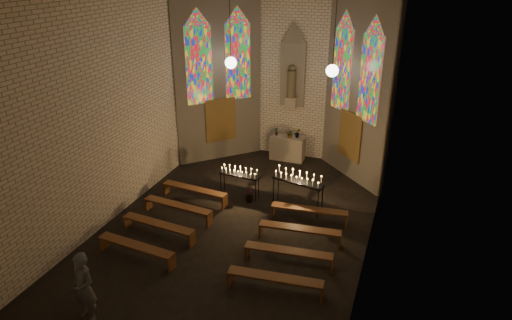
# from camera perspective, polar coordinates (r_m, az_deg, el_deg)

# --- Properties ---
(floor) EXTENTS (12.00, 12.00, 0.00)m
(floor) POSITION_cam_1_polar(r_m,az_deg,el_deg) (14.70, -2.12, -8.03)
(floor) COLOR black
(floor) RESTS_ON ground
(room) EXTENTS (8.22, 12.43, 7.00)m
(room) POSITION_cam_1_polar(r_m,az_deg,el_deg) (16.15, 2.17, 9.38)
(room) COLOR beige
(room) RESTS_ON ground
(altar) EXTENTS (1.40, 0.60, 1.00)m
(altar) POSITION_cam_1_polar(r_m,az_deg,el_deg) (19.07, 3.94, 1.49)
(altar) COLOR #AFA18F
(altar) RESTS_ON ground
(flower_vase_left) EXTENTS (0.19, 0.14, 0.34)m
(flower_vase_left) POSITION_cam_1_polar(r_m,az_deg,el_deg) (18.98, 2.56, 3.58)
(flower_vase_left) COLOR #4C723F
(flower_vase_left) RESTS_ON altar
(flower_vase_center) EXTENTS (0.32, 0.28, 0.35)m
(flower_vase_center) POSITION_cam_1_polar(r_m,az_deg,el_deg) (18.74, 4.30, 3.29)
(flower_vase_center) COLOR #4C723F
(flower_vase_center) RESTS_ON altar
(flower_vase_right) EXTENTS (0.28, 0.26, 0.41)m
(flower_vase_right) POSITION_cam_1_polar(r_m,az_deg,el_deg) (18.78, 5.23, 3.40)
(flower_vase_right) COLOR #4C723F
(flower_vase_right) RESTS_ON altar
(aisle_flower_pot) EXTENTS (0.29, 0.29, 0.48)m
(aisle_flower_pot) POSITION_cam_1_polar(r_m,az_deg,el_deg) (15.84, -0.80, -4.46)
(aisle_flower_pot) COLOR #4C723F
(aisle_flower_pot) RESTS_ON ground
(votive_stand_left) EXTENTS (1.46, 0.44, 1.06)m
(votive_stand_left) POSITION_cam_1_polar(r_m,az_deg,el_deg) (15.91, -2.09, -1.63)
(votive_stand_left) COLOR black
(votive_stand_left) RESTS_ON ground
(votive_stand_right) EXTENTS (1.83, 0.80, 1.30)m
(votive_stand_right) POSITION_cam_1_polar(r_m,az_deg,el_deg) (15.08, 5.28, -2.36)
(votive_stand_right) COLOR black
(votive_stand_right) RESTS_ON ground
(pew_left_0) EXTENTS (2.46, 0.57, 0.47)m
(pew_left_0) POSITION_cam_1_polar(r_m,az_deg,el_deg) (16.01, -7.70, -3.79)
(pew_left_0) COLOR #583219
(pew_left_0) RESTS_ON ground
(pew_right_0) EXTENTS (2.46, 0.57, 0.47)m
(pew_right_0) POSITION_cam_1_polar(r_m,az_deg,el_deg) (14.76, 6.67, -6.32)
(pew_right_0) COLOR #583219
(pew_right_0) RESTS_ON ground
(pew_left_1) EXTENTS (2.46, 0.57, 0.47)m
(pew_left_1) POSITION_cam_1_polar(r_m,az_deg,el_deg) (15.10, -9.76, -5.78)
(pew_left_1) COLOR #583219
(pew_left_1) RESTS_ON ground
(pew_right_1) EXTENTS (2.46, 0.57, 0.47)m
(pew_right_1) POSITION_cam_1_polar(r_m,az_deg,el_deg) (13.76, 5.48, -8.72)
(pew_right_1) COLOR #583219
(pew_right_1) RESTS_ON ground
(pew_left_2) EXTENTS (2.46, 0.57, 0.47)m
(pew_left_2) POSITION_cam_1_polar(r_m,az_deg,el_deg) (14.22, -12.11, -8.01)
(pew_left_2) COLOR #583219
(pew_left_2) RESTS_ON ground
(pew_right_2) EXTENTS (2.46, 0.57, 0.47)m
(pew_right_2) POSITION_cam_1_polar(r_m,az_deg,el_deg) (12.79, 4.07, -11.48)
(pew_right_2) COLOR #583219
(pew_right_2) RESTS_ON ground
(pew_left_3) EXTENTS (2.46, 0.57, 0.47)m
(pew_left_3) POSITION_cam_1_polar(r_m,az_deg,el_deg) (13.40, -14.78, -10.50)
(pew_left_3) COLOR #583219
(pew_left_3) RESTS_ON ground
(pew_right_3) EXTENTS (2.46, 0.57, 0.47)m
(pew_right_3) POSITION_cam_1_polar(r_m,az_deg,el_deg) (11.87, 2.41, -14.67)
(pew_right_3) COLOR #583219
(pew_right_3) RESTS_ON ground
(visitor) EXTENTS (0.74, 0.57, 1.79)m
(visitor) POSITION_cam_1_polar(r_m,az_deg,el_deg) (11.51, -20.71, -14.70)
(visitor) COLOR #4A4B54
(visitor) RESTS_ON ground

